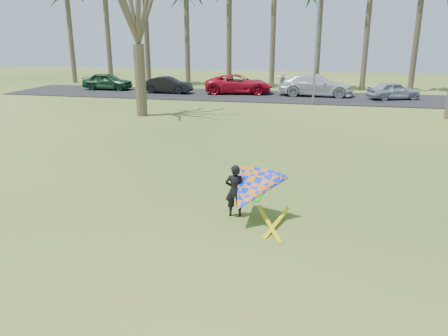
% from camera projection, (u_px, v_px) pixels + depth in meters
% --- Properties ---
extents(ground, '(100.00, 100.00, 0.00)m').
position_uv_depth(ground, '(207.00, 233.00, 10.87)').
color(ground, '#215813').
rests_on(ground, ground).
extents(parking_strip, '(46.00, 7.00, 0.06)m').
position_uv_depth(parking_strip, '(288.00, 97.00, 34.18)').
color(parking_strip, black).
rests_on(parking_strip, ground).
extents(streetlight, '(2.28, 0.18, 8.00)m').
position_uv_depth(streetlight, '(319.00, 38.00, 29.63)').
color(streetlight, gray).
rests_on(streetlight, ground).
extents(car_0, '(4.32, 1.84, 1.46)m').
position_uv_depth(car_0, '(108.00, 81.00, 38.19)').
color(car_0, '#1A4123').
rests_on(car_0, parking_strip).
extents(car_1, '(4.04, 1.43, 1.33)m').
position_uv_depth(car_1, '(168.00, 85.00, 35.99)').
color(car_1, black).
rests_on(car_1, parking_strip).
extents(car_2, '(5.81, 3.34, 1.52)m').
position_uv_depth(car_2, '(239.00, 84.00, 35.71)').
color(car_2, red).
rests_on(car_2, parking_strip).
extents(car_3, '(5.84, 2.42, 1.69)m').
position_uv_depth(car_3, '(316.00, 85.00, 34.35)').
color(car_3, silver).
rests_on(car_3, parking_strip).
extents(car_4, '(4.11, 2.78, 1.30)m').
position_uv_depth(car_4, '(394.00, 91.00, 32.52)').
color(car_4, '#A2A7AF').
rests_on(car_4, parking_strip).
extents(kite_flyer, '(2.13, 2.39, 2.02)m').
position_uv_depth(kite_flyer, '(249.00, 191.00, 11.37)').
color(kite_flyer, black).
rests_on(kite_flyer, ground).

